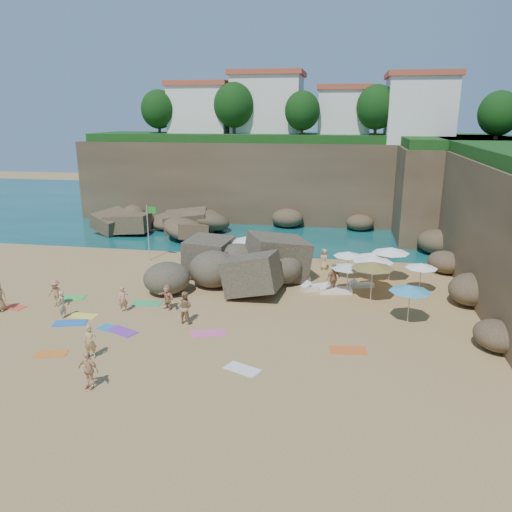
% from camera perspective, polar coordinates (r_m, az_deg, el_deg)
% --- Properties ---
extents(ground, '(120.00, 120.00, 0.00)m').
position_cam_1_polar(ground, '(30.20, -4.75, -5.02)').
color(ground, tan).
rests_on(ground, ground).
extents(seawater, '(120.00, 120.00, 0.00)m').
position_cam_1_polar(seawater, '(58.70, 2.70, 5.38)').
color(seawater, '#0C4751').
rests_on(seawater, ground).
extents(cliff_back, '(44.00, 8.00, 8.00)m').
position_cam_1_polar(cliff_back, '(52.94, 4.21, 8.58)').
color(cliff_back, brown).
rests_on(cliff_back, ground).
extents(cliff_corner, '(10.00, 12.00, 8.00)m').
position_cam_1_polar(cliff_corner, '(48.67, 21.54, 6.86)').
color(cliff_corner, brown).
rests_on(cliff_corner, ground).
extents(rock_promontory, '(12.00, 7.00, 2.00)m').
position_cam_1_polar(rock_promontory, '(48.19, -12.63, 2.66)').
color(rock_promontory, brown).
rests_on(rock_promontory, ground).
extents(clifftop_buildings, '(28.48, 9.48, 7.00)m').
position_cam_1_polar(clifftop_buildings, '(53.20, 5.54, 16.40)').
color(clifftop_buildings, white).
rests_on(clifftop_buildings, cliff_back).
extents(clifftop_trees, '(35.60, 23.82, 4.40)m').
position_cam_1_polar(clifftop_trees, '(46.81, 7.19, 16.44)').
color(clifftop_trees, '#11380F').
rests_on(clifftop_trees, ground).
extents(marina_masts, '(3.10, 0.10, 6.00)m').
position_cam_1_polar(marina_masts, '(62.49, -12.61, 8.45)').
color(marina_masts, white).
rests_on(marina_masts, ground).
extents(rock_outcrop, '(8.99, 7.07, 3.38)m').
position_cam_1_polar(rock_outcrop, '(32.96, -4.01, -3.17)').
color(rock_outcrop, brown).
rests_on(rock_outcrop, ground).
extents(flag_pole, '(0.82, 0.21, 4.25)m').
position_cam_1_polar(flag_pole, '(38.20, -12.08, 3.41)').
color(flag_pole, silver).
rests_on(flag_pole, ground).
extents(parasol_0, '(2.62, 2.62, 2.48)m').
position_cam_1_polar(parasol_0, '(35.13, -1.03, 1.95)').
color(parasol_0, silver).
rests_on(parasol_0, ground).
extents(parasol_1, '(2.07, 2.07, 1.95)m').
position_cam_1_polar(parasol_1, '(33.83, 13.21, 0.12)').
color(parasol_1, silver).
rests_on(parasol_1, ground).
extents(parasol_2, '(2.43, 2.43, 2.30)m').
position_cam_1_polar(parasol_2, '(34.08, 15.18, 0.66)').
color(parasol_2, silver).
rests_on(parasol_2, ground).
extents(parasol_3, '(2.50, 2.50, 2.36)m').
position_cam_1_polar(parasol_3, '(31.50, 13.27, -0.35)').
color(parasol_3, silver).
rests_on(parasol_3, ground).
extents(parasol_5, '(2.00, 2.00, 1.89)m').
position_cam_1_polar(parasol_5, '(33.96, 10.51, 0.24)').
color(parasol_5, silver).
rests_on(parasol_5, ground).
extents(parasol_6, '(2.55, 2.55, 2.41)m').
position_cam_1_polar(parasol_6, '(30.11, 13.21, -1.00)').
color(parasol_6, silver).
rests_on(parasol_6, ground).
extents(parasol_7, '(1.98, 1.98, 1.87)m').
position_cam_1_polar(parasol_7, '(32.53, 18.40, -1.05)').
color(parasol_7, silver).
rests_on(parasol_7, ground).
extents(parasol_8, '(2.12, 2.12, 2.00)m').
position_cam_1_polar(parasol_8, '(30.97, 10.50, -1.10)').
color(parasol_8, silver).
rests_on(parasol_8, ground).
extents(parasol_9, '(2.40, 2.40, 2.27)m').
position_cam_1_polar(parasol_9, '(30.85, -1.91, -0.43)').
color(parasol_9, silver).
rests_on(parasol_9, ground).
extents(parasol_10, '(2.21, 2.21, 2.09)m').
position_cam_1_polar(parasol_10, '(27.54, 17.23, -3.57)').
color(parasol_10, silver).
rests_on(parasol_10, ground).
extents(lounger_0, '(2.08, 1.53, 0.31)m').
position_cam_1_polar(lounger_0, '(35.92, 0.67, -1.24)').
color(lounger_0, white).
rests_on(lounger_0, ground).
extents(lounger_1, '(1.81, 0.80, 0.27)m').
position_cam_1_polar(lounger_1, '(34.43, 2.57, -2.06)').
color(lounger_1, silver).
rests_on(lounger_1, ground).
extents(lounger_2, '(2.16, 1.30, 0.32)m').
position_cam_1_polar(lounger_2, '(33.31, 4.43, -2.68)').
color(lounger_2, white).
rests_on(lounger_2, ground).
extents(lounger_3, '(1.71, 0.95, 0.25)m').
position_cam_1_polar(lounger_3, '(32.94, 11.91, -3.27)').
color(lounger_3, white).
rests_on(lounger_3, ground).
extents(lounger_4, '(2.09, 1.07, 0.31)m').
position_cam_1_polar(lounger_4, '(31.58, 9.06, -3.91)').
color(lounger_4, white).
rests_on(lounger_4, ground).
extents(lounger_5, '(1.90, 1.49, 0.29)m').
position_cam_1_polar(lounger_5, '(31.98, 6.77, -3.58)').
color(lounger_5, white).
rests_on(lounger_5, ground).
extents(towel_0, '(1.74, 1.17, 0.03)m').
position_cam_1_polar(towel_0, '(27.24, -16.09, -8.00)').
color(towel_0, '#237BBB').
rests_on(towel_0, ground).
extents(towel_2, '(1.59, 1.09, 0.03)m').
position_cam_1_polar(towel_2, '(25.52, -22.40, -10.31)').
color(towel_2, orange).
rests_on(towel_2, ground).
extents(towel_3, '(1.83, 1.15, 0.03)m').
position_cam_1_polar(towel_3, '(32.44, -20.41, -4.47)').
color(towel_3, green).
rests_on(towel_3, ground).
extents(towel_4, '(1.55, 0.80, 0.03)m').
position_cam_1_polar(towel_4, '(29.37, -19.18, -6.49)').
color(towel_4, '#FFE643').
rests_on(towel_4, ground).
extents(towel_5, '(1.76, 1.35, 0.03)m').
position_cam_1_polar(towel_5, '(22.40, -1.57, -12.80)').
color(towel_5, white).
rests_on(towel_5, ground).
extents(towel_6, '(1.82, 1.42, 0.03)m').
position_cam_1_polar(towel_6, '(26.82, -15.03, -8.30)').
color(towel_6, purple).
rests_on(towel_6, ground).
extents(towel_7, '(1.65, 1.01, 0.03)m').
position_cam_1_polar(towel_7, '(32.24, -26.09, -5.26)').
color(towel_7, '#E34928').
rests_on(towel_7, ground).
extents(towel_8, '(1.88, 1.29, 0.03)m').
position_cam_1_polar(towel_8, '(28.65, -20.48, -7.19)').
color(towel_8, blue).
rests_on(towel_8, ground).
extents(towel_9, '(1.94, 1.41, 0.03)m').
position_cam_1_polar(towel_9, '(25.81, -5.49, -8.78)').
color(towel_9, '#E35890').
rests_on(towel_9, ground).
extents(towel_10, '(1.81, 1.03, 0.03)m').
position_cam_1_polar(towel_10, '(24.39, 10.48, -10.53)').
color(towel_10, orange).
rests_on(towel_10, ground).
extents(towel_11, '(1.80, 0.99, 0.03)m').
position_cam_1_polar(towel_11, '(30.20, -12.38, -5.32)').
color(towel_11, '#31AE60').
rests_on(towel_11, ground).
extents(person_stand_0, '(0.64, 0.61, 1.47)m').
position_cam_1_polar(person_stand_0, '(29.08, -14.92, -4.82)').
color(person_stand_0, tan).
rests_on(person_stand_0, ground).
extents(person_stand_1, '(0.97, 0.82, 1.77)m').
position_cam_1_polar(person_stand_1, '(26.89, -8.15, -5.81)').
color(person_stand_1, '#A37F51').
rests_on(person_stand_1, ground).
extents(person_stand_2, '(1.00, 1.04, 1.58)m').
position_cam_1_polar(person_stand_2, '(40.58, 0.59, 1.72)').
color(person_stand_2, '#F6B58C').
rests_on(person_stand_2, ground).
extents(person_stand_3, '(1.09, 1.14, 1.90)m').
position_cam_1_polar(person_stand_3, '(31.29, 8.83, -2.55)').
color(person_stand_3, '#A78053').
rests_on(person_stand_3, ground).
extents(person_stand_4, '(0.82, 0.79, 1.51)m').
position_cam_1_polar(person_stand_4, '(36.00, 7.77, -0.36)').
color(person_stand_4, tan).
rests_on(person_stand_4, ground).
extents(person_stand_5, '(1.73, 0.78, 1.80)m').
position_cam_1_polar(person_stand_5, '(35.81, -3.25, -0.08)').
color(person_stand_5, '#A56D52').
rests_on(person_stand_5, ground).
extents(person_stand_6, '(0.43, 0.60, 1.55)m').
position_cam_1_polar(person_stand_6, '(29.25, -21.32, -5.20)').
color(person_stand_6, tan).
rests_on(person_stand_6, ground).
extents(person_lie_0, '(1.15, 1.65, 0.42)m').
position_cam_1_polar(person_lie_0, '(31.32, -21.84, -4.98)').
color(person_lie_0, '#AE7757').
rests_on(person_lie_0, ground).
extents(person_lie_1, '(1.21, 1.74, 0.39)m').
position_cam_1_polar(person_lie_1, '(22.05, -18.48, -13.66)').
color(person_lie_1, '#E8B484').
rests_on(person_lie_1, ground).
extents(person_lie_2, '(1.39, 1.93, 0.47)m').
position_cam_1_polar(person_lie_2, '(31.88, -27.23, -5.22)').
color(person_lie_2, '#97744B').
rests_on(person_lie_2, ground).
extents(person_lie_3, '(1.90, 1.93, 0.38)m').
position_cam_1_polar(person_lie_3, '(29.08, -10.05, -5.66)').
color(person_lie_3, tan).
rests_on(person_lie_3, ground).
extents(person_lie_4, '(0.98, 1.64, 0.37)m').
position_cam_1_polar(person_lie_4, '(24.47, -18.28, -10.59)').
color(person_lie_4, tan).
rests_on(person_lie_4, ground).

